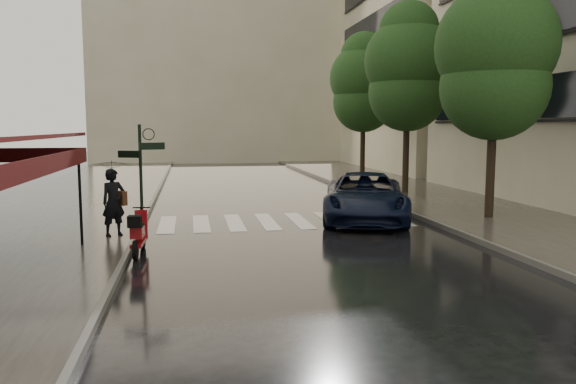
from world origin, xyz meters
name	(u,v)px	position (x,y,z in m)	size (l,w,h in m)	color
ground	(190,273)	(0.00, 0.00, 0.00)	(120.00, 120.00, 0.00)	black
sidewalk_near	(77,201)	(-4.50, 12.00, 0.06)	(6.00, 60.00, 0.12)	#38332D
sidewalk_far	(421,193)	(10.25, 12.00, 0.06)	(5.50, 60.00, 0.12)	#38332D
curb_near	(154,199)	(-1.45, 12.00, 0.07)	(0.12, 60.00, 0.16)	#595651
curb_far	(361,194)	(7.45, 12.00, 0.07)	(0.12, 60.00, 0.16)	#595651
crosswalk	(283,221)	(2.98, 6.00, 0.01)	(7.85, 3.20, 0.01)	silver
signpost	(141,174)	(-1.19, 3.00, 1.83)	(1.17, 0.29, 3.10)	black
haussmann_far	(428,37)	(16.50, 26.00, 9.25)	(8.00, 16.00, 18.50)	#B3A889
backdrop_building	(223,45)	(3.00, 38.00, 10.00)	(22.00, 6.00, 20.00)	#B3A889
tree_near	(495,54)	(9.60, 5.00, 5.32)	(3.80, 3.80, 7.99)	black
tree_mid	(408,68)	(9.50, 12.00, 5.59)	(3.80, 3.80, 8.34)	black
tree_far	(364,83)	(9.70, 19.00, 5.46)	(3.80, 3.80, 8.16)	black
pedestrian_with_umbrella	(113,174)	(-2.00, 3.80, 1.80)	(1.50, 1.50, 2.53)	black
scooter	(138,234)	(-1.20, 1.92, 0.49)	(0.44, 1.62, 1.06)	black
parked_car	(365,197)	(5.62, 5.71, 0.77)	(2.57, 5.57, 1.55)	black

